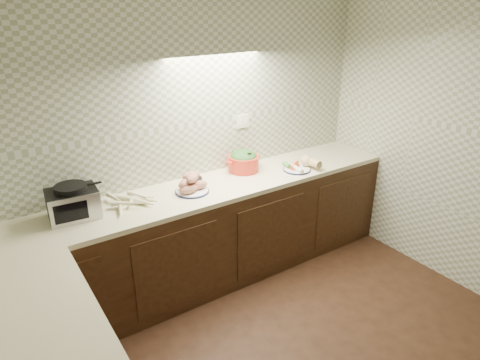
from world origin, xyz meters
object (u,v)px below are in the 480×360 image
toaster_oven (73,202)px  parsnip_pile (141,199)px  onion_bowl (192,180)px  dutch_oven (244,161)px  veg_plate (301,165)px  sweet_potato_plate (191,184)px

toaster_oven → parsnip_pile: bearing=-1.9°
toaster_oven → onion_bowl: (0.97, 0.03, -0.07)m
toaster_oven → dutch_oven: 1.52m
parsnip_pile → veg_plate: veg_plate is taller
parsnip_pile → dutch_oven: dutch_oven is taller
dutch_oven → veg_plate: bearing=-33.4°
onion_bowl → dutch_oven: bearing=3.1°
sweet_potato_plate → dutch_oven: (0.62, 0.15, 0.03)m
onion_bowl → veg_plate: onion_bowl is taller
parsnip_pile → dutch_oven: 1.04m
toaster_oven → onion_bowl: bearing=6.9°
parsnip_pile → dutch_oven: size_ratio=1.08×
parsnip_pile → sweet_potato_plate: bearing=-3.7°
toaster_oven → onion_bowl: toaster_oven is taller
toaster_oven → parsnip_pile: toaster_oven is taller
parsnip_pile → dutch_oven: bearing=6.7°
onion_bowl → dutch_oven: (0.54, 0.03, 0.05)m
parsnip_pile → onion_bowl: size_ratio=2.31×
parsnip_pile → veg_plate: size_ratio=1.21×
sweet_potato_plate → onion_bowl: 0.14m
parsnip_pile → sweet_potato_plate: size_ratio=1.34×
parsnip_pile → onion_bowl: bearing=10.6°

